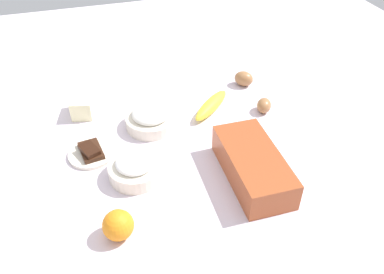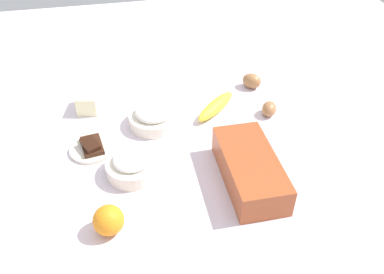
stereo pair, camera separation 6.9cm
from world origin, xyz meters
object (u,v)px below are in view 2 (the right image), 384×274
(flour_bowl, at_px, (154,116))
(sugar_bowl, at_px, (132,165))
(egg_near_butter, at_px, (269,109))
(egg_beside_bowl, at_px, (252,81))
(loaf_pan, at_px, (250,168))
(banana, at_px, (216,106))
(chocolate_plate, at_px, (92,147))
(orange_fruit, at_px, (109,220))
(butter_block, at_px, (89,101))

(flour_bowl, height_order, sugar_bowl, same)
(flour_bowl, bearing_deg, egg_near_butter, 85.83)
(flour_bowl, xyz_separation_m, egg_beside_bowl, (-0.14, 0.36, -0.00))
(loaf_pan, xyz_separation_m, banana, (-0.32, -0.00, -0.02))
(egg_beside_bowl, relative_size, chocolate_plate, 0.51)
(flour_bowl, relative_size, orange_fruit, 2.14)
(chocolate_plate, bearing_deg, sugar_bowl, 41.41)
(banana, relative_size, orange_fruit, 2.65)
(banana, distance_m, chocolate_plate, 0.41)
(egg_near_butter, distance_m, egg_beside_bowl, 0.17)
(orange_fruit, distance_m, egg_near_butter, 0.63)
(butter_block, height_order, chocolate_plate, butter_block)
(orange_fruit, height_order, butter_block, orange_fruit)
(orange_fruit, distance_m, egg_beside_bowl, 0.74)
(loaf_pan, bearing_deg, banana, -178.64)
(flour_bowl, xyz_separation_m, egg_near_butter, (0.03, 0.36, -0.01))
(egg_near_butter, bearing_deg, butter_block, -105.56)
(banana, relative_size, butter_block, 2.11)
(butter_block, relative_size, egg_beside_bowl, 1.35)
(chocolate_plate, bearing_deg, egg_beside_bowl, 112.28)
(egg_near_butter, relative_size, chocolate_plate, 0.46)
(egg_near_butter, bearing_deg, chocolate_plate, -84.06)
(egg_beside_bowl, bearing_deg, chocolate_plate, -67.72)
(orange_fruit, xyz_separation_m, egg_beside_bowl, (-0.53, 0.52, -0.01))
(orange_fruit, bearing_deg, flour_bowl, 157.78)
(orange_fruit, bearing_deg, butter_block, -176.06)
(flour_bowl, distance_m, butter_block, 0.23)
(loaf_pan, height_order, butter_block, loaf_pan)
(flour_bowl, distance_m, egg_near_butter, 0.37)
(butter_block, relative_size, chocolate_plate, 0.69)
(flour_bowl, height_order, butter_block, flour_bowl)
(banana, distance_m, egg_beside_bowl, 0.20)
(sugar_bowl, bearing_deg, flour_bowl, 157.22)
(orange_fruit, bearing_deg, egg_beside_bowl, 135.29)
(banana, distance_m, egg_near_butter, 0.17)
(butter_block, distance_m, egg_beside_bowl, 0.56)
(sugar_bowl, relative_size, butter_block, 1.58)
(chocolate_plate, bearing_deg, butter_block, -179.51)
(sugar_bowl, bearing_deg, chocolate_plate, -138.59)
(egg_near_butter, bearing_deg, flour_bowl, -94.17)
(loaf_pan, height_order, banana, loaf_pan)
(chocolate_plate, bearing_deg, loaf_pan, 62.22)
(egg_near_butter, height_order, egg_beside_bowl, egg_beside_bowl)
(butter_block, xyz_separation_m, egg_near_butter, (0.15, 0.56, -0.01))
(banana, bearing_deg, egg_beside_bowl, 125.80)
(sugar_bowl, bearing_deg, butter_block, -162.17)
(sugar_bowl, height_order, egg_beside_bowl, sugar_bowl)
(loaf_pan, height_order, egg_beside_bowl, loaf_pan)
(flour_bowl, distance_m, egg_beside_bowl, 0.39)
(flour_bowl, distance_m, sugar_bowl, 0.22)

